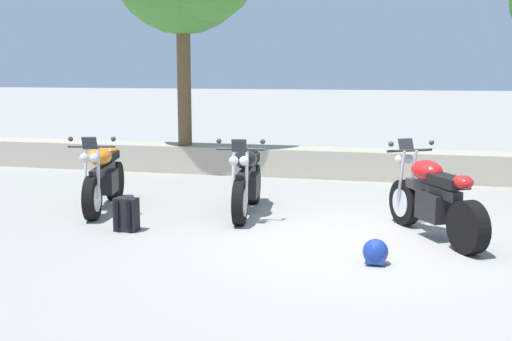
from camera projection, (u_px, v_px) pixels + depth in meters
name	position (u px, v px, depth m)	size (l,w,h in m)	color
ground_plane	(352.00, 242.00, 7.81)	(120.00, 120.00, 0.00)	gray
stone_wall	(376.00, 164.00, 12.37)	(36.00, 0.80, 0.55)	#A89E89
motorcycle_orange_near_left	(103.00, 178.00, 9.59)	(0.85, 2.04, 1.18)	black
motorcycle_black_centre	(246.00, 181.00, 9.30)	(0.70, 2.06, 1.18)	black
motorcycle_red_far_right	(433.00, 200.00, 7.97)	(1.21, 1.86, 1.18)	black
rider_backpack	(127.00, 213.00, 8.33)	(0.30, 0.26, 0.47)	black
rider_helmet	(375.00, 252.00, 6.90)	(0.28, 0.28, 0.28)	navy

